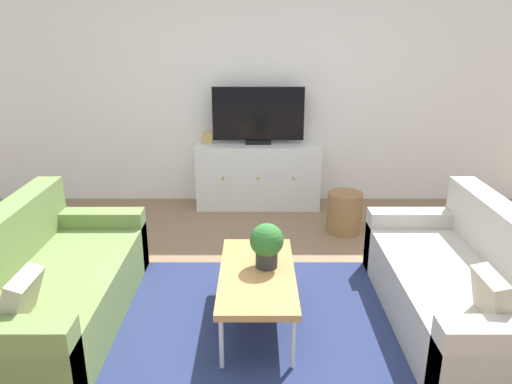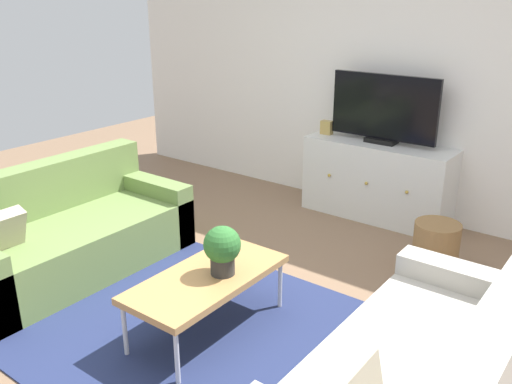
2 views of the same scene
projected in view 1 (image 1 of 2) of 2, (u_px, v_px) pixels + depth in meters
name	position (u px, v px, depth m)	size (l,w,h in m)	color
ground_plane	(256.00, 315.00, 3.47)	(10.00, 10.00, 0.00)	#84664C
wall_back	(256.00, 83.00, 5.45)	(6.40, 0.12, 2.70)	white
area_rug	(256.00, 327.00, 3.32)	(2.50, 1.90, 0.01)	navy
couch_left_side	(43.00, 290.00, 3.28)	(0.85, 1.77, 0.79)	olive
couch_right_side	(469.00, 290.00, 3.28)	(0.85, 1.77, 0.79)	#B2ADA3
coffee_table	(257.00, 276.00, 3.27)	(0.50, 1.05, 0.39)	#B7844C
potted_plant	(267.00, 243.00, 3.28)	(0.23, 0.23, 0.31)	#2D2D2D
tv_console	(258.00, 175.00, 5.50)	(1.37, 0.47, 0.72)	silver
flat_screen_tv	(258.00, 116.00, 5.31)	(1.00, 0.16, 0.62)	black
mantel_clock	(207.00, 138.00, 5.37)	(0.11, 0.07, 0.13)	tan
wicker_basket	(344.00, 212.00, 4.83)	(0.34, 0.34, 0.41)	olive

